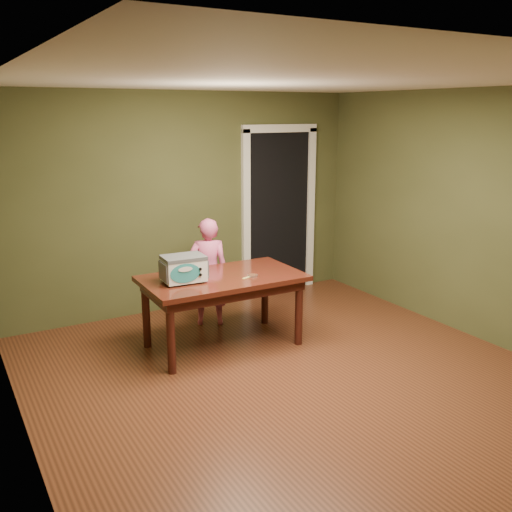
% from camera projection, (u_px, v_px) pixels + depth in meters
% --- Properties ---
extents(floor, '(5.00, 5.00, 0.00)m').
position_uv_depth(floor, '(302.00, 385.00, 5.07)').
color(floor, brown).
rests_on(floor, ground).
extents(room_shell, '(4.52, 5.02, 2.61)m').
position_uv_depth(room_shell, '(306.00, 194.00, 4.65)').
color(room_shell, '#474B28').
rests_on(room_shell, ground).
extents(doorway, '(1.10, 0.66, 2.25)m').
position_uv_depth(doorway, '(267.00, 210.00, 7.78)').
color(doorway, black).
rests_on(doorway, ground).
extents(dining_table, '(1.61, 0.92, 0.75)m').
position_uv_depth(dining_table, '(222.00, 285.00, 5.77)').
color(dining_table, '#3E190E').
rests_on(dining_table, floor).
extents(toy_oven, '(0.44, 0.32, 0.26)m').
position_uv_depth(toy_oven, '(184.00, 268.00, 5.51)').
color(toy_oven, '#4C4F54').
rests_on(toy_oven, dining_table).
extents(baking_pan, '(0.10, 0.10, 0.02)m').
position_uv_depth(baking_pan, '(253.00, 276.00, 5.72)').
color(baking_pan, silver).
rests_on(baking_pan, dining_table).
extents(spatula, '(0.18, 0.08, 0.01)m').
position_uv_depth(spatula, '(249.00, 277.00, 5.70)').
color(spatula, '#E0CD61').
rests_on(spatula, dining_table).
extents(child, '(0.53, 0.45, 1.23)m').
position_uv_depth(child, '(208.00, 272.00, 6.39)').
color(child, '#DE5B8F').
rests_on(child, floor).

